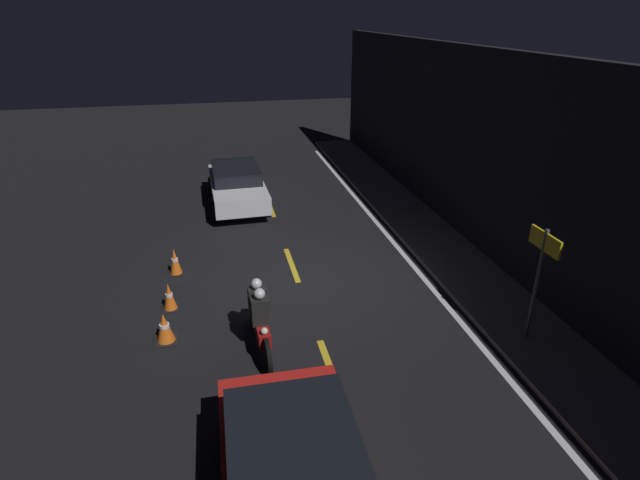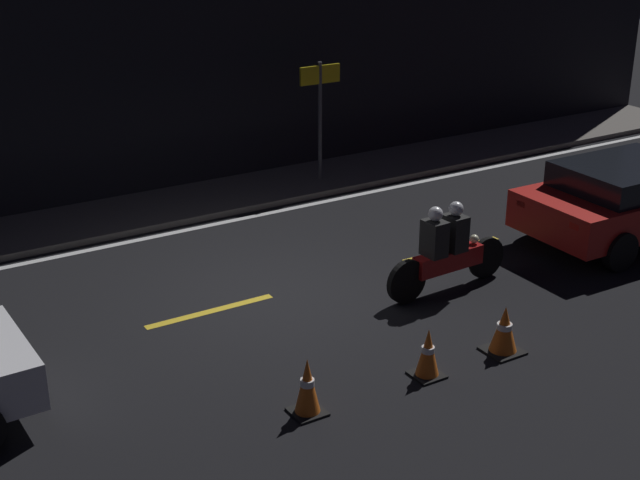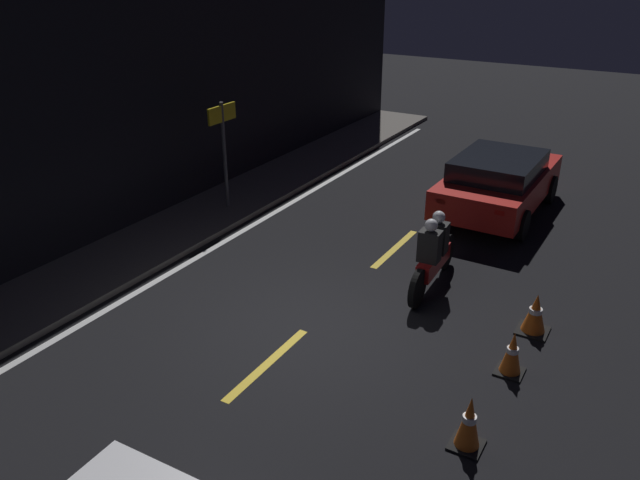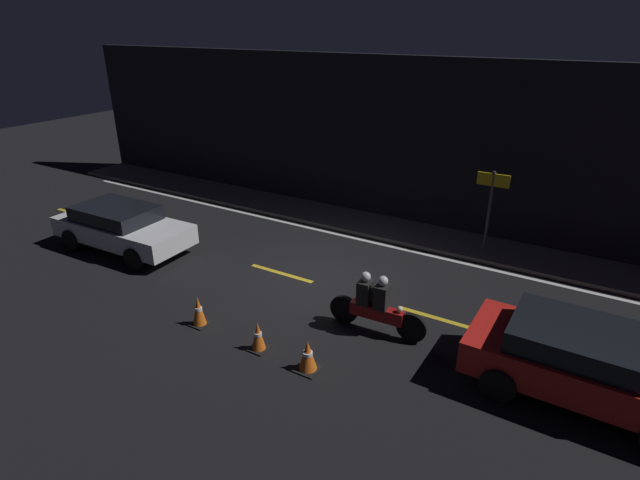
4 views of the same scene
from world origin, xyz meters
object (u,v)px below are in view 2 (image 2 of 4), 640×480
traffic_cone_near (307,387)px  shop_sign (320,98)px  traffic_cone_far (504,330)px  motorcycle (446,251)px  traffic_cone_mid (428,353)px  taxi_red (631,197)px

traffic_cone_near → shop_sign: 8.65m
traffic_cone_near → traffic_cone_far: traffic_cone_near is taller
motorcycle → traffic_cone_far: (-0.54, -1.91, -0.34)m
motorcycle → traffic_cone_mid: motorcycle is taller
motorcycle → shop_sign: 5.60m
traffic_cone_near → traffic_cone_mid: size_ratio=1.09×
motorcycle → traffic_cone_near: motorcycle is taller
taxi_red → motorcycle: bearing=-178.8°
taxi_red → shop_sign: bearing=120.3°
shop_sign → traffic_cone_near: bearing=-122.5°
traffic_cone_near → traffic_cone_far: 2.97m
taxi_red → shop_sign: (-3.03, 5.35, 1.05)m
traffic_cone_far → motorcycle: bearing=74.3°
traffic_cone_near → traffic_cone_mid: (1.72, -0.06, -0.03)m
taxi_red → traffic_cone_near: 7.83m
traffic_cone_far → shop_sign: size_ratio=0.28×
traffic_cone_near → traffic_cone_mid: traffic_cone_near is taller
taxi_red → traffic_cone_mid: bearing=-161.2°
motorcycle → traffic_cone_far: 2.01m
shop_sign → traffic_cone_mid: bearing=-111.5°
motorcycle → traffic_cone_far: motorcycle is taller
motorcycle → traffic_cone_far: bearing=-108.1°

